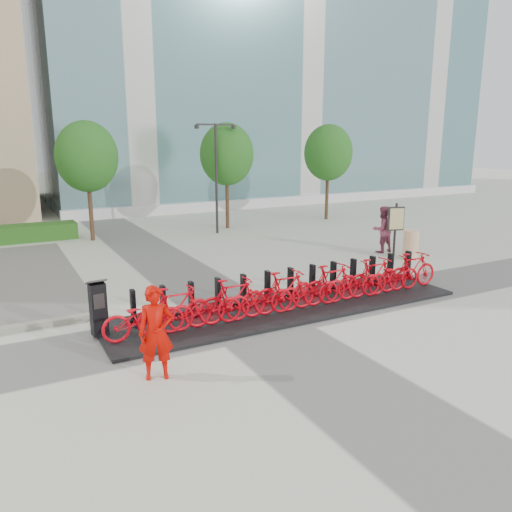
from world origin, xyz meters
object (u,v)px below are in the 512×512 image
bike_0 (144,317)px  map_sign (396,221)px  pedestrian (382,229)px  construction_barrel (411,245)px  worker_red (156,333)px  kiosk (98,308)px

bike_0 → map_sign: bearing=-70.9°
map_sign → pedestrian: bearing=117.6°
construction_barrel → pedestrian: bearing=97.4°
bike_0 → construction_barrel: size_ratio=1.72×
worker_red → construction_barrel: bearing=38.4°
kiosk → construction_barrel: bearing=6.0°
kiosk → pedestrian: pedestrian is taller
pedestrian → construction_barrel: 1.42m
kiosk → construction_barrel: kiosk is taller
kiosk → construction_barrel: (11.64, 2.33, -0.18)m
bike_0 → worker_red: bearing=171.6°
pedestrian → map_sign: map_sign is taller
pedestrian → worker_red: bearing=30.5°
bike_0 → worker_red: worker_red is taller
pedestrian → construction_barrel: size_ratio=1.70×
construction_barrel → map_sign: size_ratio=0.54×
kiosk → pedestrian: 12.05m
bike_0 → kiosk: (-0.84, 0.62, 0.15)m
bike_0 → construction_barrel: bearing=-74.7°
bike_0 → map_sign: map_sign is taller
bike_0 → worker_red: size_ratio=1.03×
worker_red → map_sign: size_ratio=0.89×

